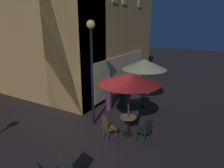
{
  "coord_description": "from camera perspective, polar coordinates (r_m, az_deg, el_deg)",
  "views": [
    {
      "loc": [
        -5.64,
        -3.91,
        4.13
      ],
      "look_at": [
        1.98,
        0.42,
        1.48
      ],
      "focal_mm": 32.1,
      "sensor_mm": 36.0,
      "label": 1
    }
  ],
  "objects": [
    {
      "name": "patron_standing_0",
      "position": [
        9.76,
        -0.95,
        -2.66
      ],
      "size": [
        0.33,
        0.33,
        1.72
      ],
      "rotation": [
        0.0,
        0.0,
        5.57
      ],
      "color": "#5F2F5C",
      "rests_on": "ground"
    },
    {
      "name": "patron_standing_1",
      "position": [
        9.98,
        2.83,
        -2.34
      ],
      "size": [
        0.36,
        0.36,
        1.7
      ],
      "rotation": [
        0.0,
        0.0,
        1.51
      ],
      "color": "black",
      "rests_on": "ground"
    },
    {
      "name": "cafe_chair_0",
      "position": [
        7.42,
        -1.35,
        -11.83
      ],
      "size": [
        0.6,
        0.6,
        0.94
      ],
      "rotation": [
        0.0,
        0.0,
        -0.64
      ],
      "color": "brown",
      "rests_on": "ground"
    },
    {
      "name": "patio_umbrella_0",
      "position": [
        10.01,
        9.19,
        5.55
      ],
      "size": [
        2.22,
        2.22,
        2.46
      ],
      "color": "black",
      "rests_on": "ground"
    },
    {
      "name": "cafe_building",
      "position": [
        12.24,
        -7.64,
        14.98
      ],
      "size": [
        8.86,
        6.49,
        7.53
      ],
      "color": "tan",
      "rests_on": "ground"
    },
    {
      "name": "cafe_chair_1",
      "position": [
        7.37,
        9.59,
        -12.54
      ],
      "size": [
        0.51,
        0.51,
        0.9
      ],
      "rotation": [
        0.0,
        0.0,
        1.35
      ],
      "color": "black",
      "rests_on": "ground"
    },
    {
      "name": "cafe_chair_2",
      "position": [
        8.42,
        6.15,
        -8.35
      ],
      "size": [
        0.44,
        0.44,
        0.92
      ],
      "rotation": [
        0.0,
        0.0,
        -3.0
      ],
      "color": "black",
      "rests_on": "ground"
    },
    {
      "name": "street_lamp_near_corner",
      "position": [
        7.84,
        -5.81,
        8.34
      ],
      "size": [
        0.33,
        0.33,
        4.26
      ],
      "color": "black",
      "rests_on": "ground"
    },
    {
      "name": "cafe_table_1",
      "position": [
        7.78,
        4.6,
        -10.94
      ],
      "size": [
        0.62,
        0.62,
        0.77
      ],
      "color": "black",
      "rests_on": "ground"
    },
    {
      "name": "ground_plane",
      "position": [
        8.0,
        -4.55,
        -14.25
      ],
      "size": [
        60.0,
        60.0,
        0.0
      ],
      "primitive_type": "plane",
      "color": "#2E2525"
    },
    {
      "name": "cafe_table_0",
      "position": [
        10.46,
        8.76,
        -3.49
      ],
      "size": [
        0.66,
        0.66,
        0.76
      ],
      "color": "black",
      "rests_on": "ground"
    },
    {
      "name": "patio_umbrella_1",
      "position": [
        7.14,
        4.92,
        1.4
      ],
      "size": [
        2.23,
        2.23,
        2.43
      ],
      "color": "black",
      "rests_on": "ground"
    }
  ]
}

